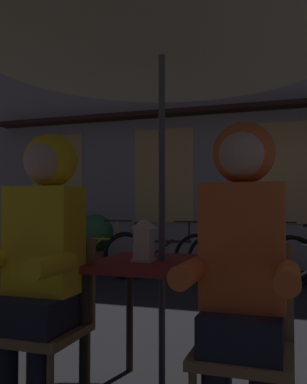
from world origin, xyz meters
The scene contains 12 objects.
cafe_table centered at (0.00, 0.00, 0.64)m, with size 0.72×0.72×0.74m.
patio_umbrella centered at (0.00, 0.00, 2.06)m, with size 2.10×2.10×2.31m.
lantern centered at (-0.08, -0.07, 0.86)m, with size 0.11×0.11×0.23m.
chair_left centered at (-0.48, -0.37, 0.49)m, with size 0.40×0.40×0.87m.
chair_right centered at (0.48, -0.37, 0.49)m, with size 0.40×0.40×0.87m.
person_left_hooded centered at (-0.48, -0.43, 0.85)m, with size 0.45×0.56×1.40m.
person_right_hooded centered at (0.48, -0.43, 0.85)m, with size 0.45×0.56×1.40m.
shopfront_building centered at (-0.44, 5.40, 3.09)m, with size 10.00×0.93×6.20m.
bicycle_nearest centered at (-2.23, 3.66, 0.35)m, with size 1.68×0.09×0.84m.
bicycle_second centered at (-1.10, 3.53, 0.35)m, with size 1.65×0.42×0.84m.
bicycle_third centered at (0.12, 3.62, 0.35)m, with size 1.67×0.32×0.84m.
potted_plant centered at (-2.34, 3.92, 0.54)m, with size 0.60×0.60×0.92m.
Camera 1 is at (0.68, -2.20, 1.03)m, focal length 39.50 mm.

